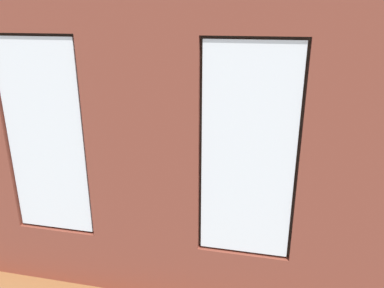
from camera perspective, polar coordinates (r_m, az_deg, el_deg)
name	(u,v)px	position (r m, az deg, el deg)	size (l,w,h in m)	color
ground_plane	(194,196)	(6.95, 0.27, -7.96)	(6.45, 5.92, 0.10)	brown
brick_wall_with_windows	(143,153)	(3.94, -7.54, -1.37)	(5.85, 0.30, 3.58)	brown
white_wall_right	(34,93)	(7.29, -22.94, 7.18)	(0.10, 4.92, 3.58)	white
couch_by_window	(168,237)	(5.14, -3.68, -14.00)	(2.08, 0.87, 0.80)	black
couch_left	(328,212)	(6.05, 20.04, -9.69)	(0.91, 1.98, 0.80)	black
coffee_table	(205,173)	(6.86, 1.99, -4.42)	(1.38, 0.78, 0.43)	tan
cup_ceramic	(197,165)	(6.94, 0.74, -3.25)	(0.08, 0.08, 0.09)	#B23D38
candle_jar	(205,168)	(6.82, 2.00, -3.60)	(0.08, 0.08, 0.11)	#B7333D
table_plant_small	(210,168)	(6.67, 2.70, -3.61)	(0.13, 0.13, 0.21)	beige
remote_black	(181,170)	(6.81, -1.63, -4.03)	(0.05, 0.17, 0.02)	black
remote_silver	(227,169)	(6.91, 5.31, -3.75)	(0.05, 0.17, 0.02)	#B2B2B7
media_console	(64,168)	(7.71, -18.86, -3.45)	(1.08, 0.42, 0.57)	black
tv_flatscreen	(61,136)	(7.49, -19.39, 1.14)	(1.04, 0.20, 0.72)	black
papasan_chair	(219,141)	(8.39, 4.18, 0.51)	(1.03, 1.03, 0.67)	olive
potted_plant_foreground_right	(117,125)	(9.07, -11.33, 2.84)	(0.72, 0.76, 1.21)	#47423D
potted_plant_between_couches	(284,238)	(4.94, 13.85, -13.69)	(0.79, 0.75, 1.11)	#47423D
potted_plant_corner_near_left	(323,132)	(8.42, 19.29, 1.72)	(1.17, 1.18, 1.21)	#9E5638
potted_plant_beside_window_right	(73,219)	(5.44, -17.64, -10.91)	(0.72, 0.80, 1.02)	gray
potted_plant_by_left_couch	(296,173)	(7.29, 15.61, -4.26)	(0.30, 0.30, 0.44)	gray
potted_plant_corner_far_left	(358,248)	(4.89, 23.92, -14.31)	(0.72, 0.72, 0.87)	gray
potted_plant_mid_room_small	(239,165)	(7.44, 7.21, -3.27)	(0.24, 0.24, 0.44)	beige
potted_plant_near_tv	(60,171)	(6.51, -19.45, -3.86)	(0.83, 0.83, 1.26)	beige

